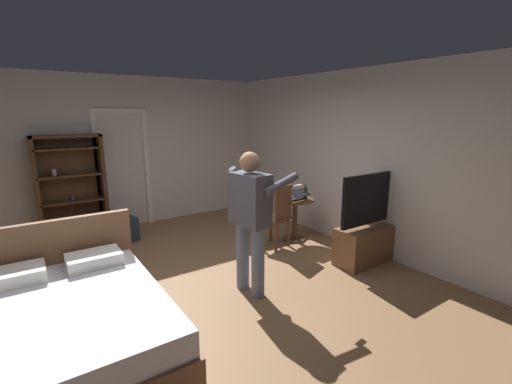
{
  "coord_description": "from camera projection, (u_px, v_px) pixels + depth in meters",
  "views": [
    {
      "loc": [
        -1.76,
        -3.54,
        2.06
      ],
      "look_at": [
        0.75,
        0.14,
        1.05
      ],
      "focal_mm": 24.49,
      "sensor_mm": 36.0,
      "label": 1
    }
  ],
  "objects": [
    {
      "name": "bookshelf",
      "position": [
        71.0,
        183.0,
        5.7
      ],
      "size": [
        1.03,
        0.32,
        1.72
      ],
      "color": "#4C331E",
      "rests_on": "ground_plane"
    },
    {
      "name": "tv_flatscreen",
      "position": [
        370.0,
        235.0,
        4.89
      ],
      "size": [
        1.2,
        0.4,
        1.27
      ],
      "color": "brown",
      "rests_on": "ground_plane"
    },
    {
      "name": "bed",
      "position": [
        68.0,
        328.0,
        2.91
      ],
      "size": [
        1.52,
        1.92,
        1.02
      ],
      "color": "brown",
      "rests_on": "ground_plane"
    },
    {
      "name": "bottle_on_table",
      "position": [
        305.0,
        193.0,
        5.63
      ],
      "size": [
        0.06,
        0.06,
        0.24
      ],
      "color": "#233418",
      "rests_on": "side_table"
    },
    {
      "name": "person_blue_shirt",
      "position": [
        251.0,
        213.0,
        3.91
      ],
      "size": [
        0.72,
        0.65,
        1.65
      ],
      "color": "slate",
      "rests_on": "ground_plane"
    },
    {
      "name": "wall_back",
      "position": [
        134.0,
        152.0,
        6.4
      ],
      "size": [
        5.17,
        0.12,
        2.7
      ],
      "primitive_type": "cube",
      "color": "beige",
      "rests_on": "ground_plane"
    },
    {
      "name": "ground_plane",
      "position": [
        212.0,
        285.0,
        4.27
      ],
      "size": [
        6.5,
        6.5,
        0.0
      ],
      "primitive_type": "plane",
      "color": "olive"
    },
    {
      "name": "suitcase_dark",
      "position": [
        120.0,
        230.0,
        5.66
      ],
      "size": [
        0.55,
        0.44,
        0.39
      ],
      "primitive_type": "cube",
      "rotation": [
        0.0,
        0.0,
        0.18
      ],
      "color": "#1E2D38",
      "rests_on": "ground_plane"
    },
    {
      "name": "laptop",
      "position": [
        296.0,
        196.0,
        5.58
      ],
      "size": [
        0.35,
        0.35,
        0.17
      ],
      "color": "black",
      "rests_on": "side_table"
    },
    {
      "name": "side_table",
      "position": [
        295.0,
        213.0,
        5.69
      ],
      "size": [
        0.61,
        0.61,
        0.7
      ],
      "color": "#4C331E",
      "rests_on": "ground_plane"
    },
    {
      "name": "wall_right",
      "position": [
        357.0,
        160.0,
        5.36
      ],
      "size": [
        0.12,
        6.15,
        2.7
      ],
      "primitive_type": "cube",
      "color": "beige",
      "rests_on": "ground_plane"
    },
    {
      "name": "doorway_frame",
      "position": [
        122.0,
        161.0,
        6.23
      ],
      "size": [
        0.93,
        0.08,
        2.13
      ],
      "color": "white",
      "rests_on": "ground_plane"
    },
    {
      "name": "suitcase_small",
      "position": [
        80.0,
        234.0,
        5.46
      ],
      "size": [
        0.53,
        0.43,
        0.41
      ],
      "primitive_type": "cube",
      "rotation": [
        0.0,
        0.0,
        -0.18
      ],
      "color": "black",
      "rests_on": "ground_plane"
    },
    {
      "name": "wooden_chair",
      "position": [
        277.0,
        214.0,
        5.34
      ],
      "size": [
        0.53,
        0.53,
        0.99
      ],
      "color": "brown",
      "rests_on": "ground_plane"
    }
  ]
}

